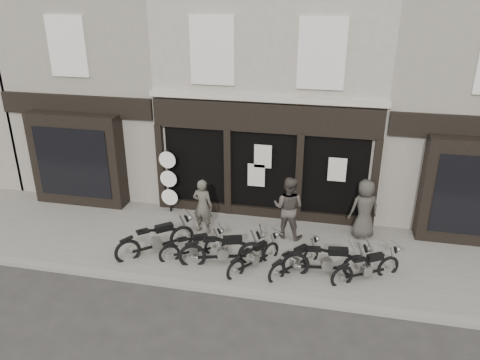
% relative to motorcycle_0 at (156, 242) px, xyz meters
% --- Properties ---
extents(ground_plane, '(90.00, 90.00, 0.00)m').
position_rel_motorcycle_0_xyz_m(ground_plane, '(2.57, -0.03, -0.45)').
color(ground_plane, '#2D2B28').
rests_on(ground_plane, ground).
extents(pavement, '(30.00, 4.20, 0.12)m').
position_rel_motorcycle_0_xyz_m(pavement, '(2.57, 0.87, -0.39)').
color(pavement, slate).
rests_on(pavement, ground_plane).
extents(kerb, '(30.00, 0.25, 0.13)m').
position_rel_motorcycle_0_xyz_m(kerb, '(2.57, -1.28, -0.38)').
color(kerb, gray).
rests_on(kerb, ground_plane).
extents(central_building, '(7.30, 6.22, 8.34)m').
position_rel_motorcycle_0_xyz_m(central_building, '(2.57, 5.92, 3.63)').
color(central_building, '#B3A99A').
rests_on(central_building, ground).
extents(neighbour_left, '(5.60, 6.73, 8.34)m').
position_rel_motorcycle_0_xyz_m(neighbour_left, '(-3.78, 5.86, 3.59)').
color(neighbour_left, gray).
rests_on(neighbour_left, ground).
extents(neighbour_right, '(5.60, 6.73, 8.34)m').
position_rel_motorcycle_0_xyz_m(neighbour_right, '(8.92, 5.86, 3.59)').
color(neighbour_right, gray).
rests_on(neighbour_right, ground).
extents(motorcycle_0, '(1.94, 1.77, 1.13)m').
position_rel_motorcycle_0_xyz_m(motorcycle_0, '(0.00, 0.00, 0.00)').
color(motorcycle_0, black).
rests_on(motorcycle_0, ground).
extents(motorcycle_1, '(1.71, 1.22, 0.92)m').
position_rel_motorcycle_0_xyz_m(motorcycle_1, '(1.08, 0.02, -0.09)').
color(motorcycle_1, black).
rests_on(motorcycle_1, ground).
extents(motorcycle_2, '(2.32, 1.00, 1.14)m').
position_rel_motorcycle_0_xyz_m(motorcycle_2, '(2.01, -0.16, 0.00)').
color(motorcycle_2, black).
rests_on(motorcycle_2, ground).
extents(motorcycle_3, '(1.31, 1.67, 0.92)m').
position_rel_motorcycle_0_xyz_m(motorcycle_3, '(2.87, -0.14, -0.08)').
color(motorcycle_3, black).
rests_on(motorcycle_3, ground).
extents(motorcycle_4, '(1.35, 1.61, 0.91)m').
position_rel_motorcycle_0_xyz_m(motorcycle_4, '(3.96, -0.07, -0.09)').
color(motorcycle_4, black).
rests_on(motorcycle_4, ground).
extents(motorcycle_5, '(2.33, 0.70, 1.12)m').
position_rel_motorcycle_0_xyz_m(motorcycle_5, '(4.81, -0.09, -0.01)').
color(motorcycle_5, black).
rests_on(motorcycle_5, ground).
extents(motorcycle_6, '(1.82, 1.29, 0.97)m').
position_rel_motorcycle_0_xyz_m(motorcycle_6, '(5.82, -0.07, -0.06)').
color(motorcycle_6, black).
rests_on(motorcycle_6, ground).
extents(man_left, '(0.68, 0.50, 1.73)m').
position_rel_motorcycle_0_xyz_m(man_left, '(0.96, 1.46, 0.54)').
color(man_left, '#4D493F').
rests_on(man_left, pavement).
extents(man_centre, '(1.07, 0.90, 1.93)m').
position_rel_motorcycle_0_xyz_m(man_centre, '(3.54, 1.70, 0.64)').
color(man_centre, '#473F3A').
rests_on(man_centre, pavement).
extents(man_right, '(1.06, 0.89, 1.84)m').
position_rel_motorcycle_0_xyz_m(man_right, '(5.75, 2.18, 0.59)').
color(man_right, '#3A3630').
rests_on(man_right, pavement).
extents(advert_sign_post, '(0.57, 0.37, 2.35)m').
position_rel_motorcycle_0_xyz_m(advert_sign_post, '(-0.50, 2.52, 0.69)').
color(advert_sign_post, black).
rests_on(advert_sign_post, ground).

